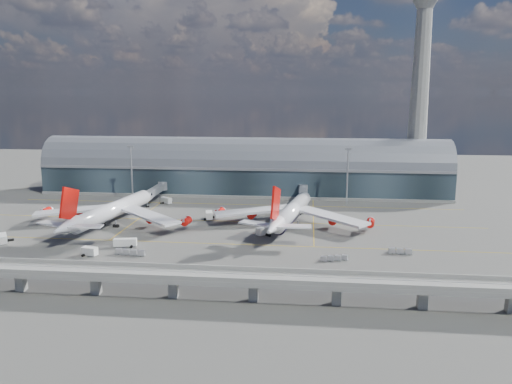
# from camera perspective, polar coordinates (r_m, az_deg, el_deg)

# --- Properties ---
(ground) EXTENTS (500.00, 500.00, 0.00)m
(ground) POSITION_cam_1_polar(r_m,az_deg,el_deg) (178.82, -4.70, -4.94)
(ground) COLOR #474744
(ground) RESTS_ON ground
(taxi_lines) EXTENTS (200.00, 80.12, 0.01)m
(taxi_lines) POSITION_cam_1_polar(r_m,az_deg,el_deg) (199.79, -3.51, -3.18)
(taxi_lines) COLOR gold
(taxi_lines) RESTS_ON ground
(terminal) EXTENTS (200.00, 30.00, 28.00)m
(terminal) POSITION_cam_1_polar(r_m,az_deg,el_deg) (251.68, -1.42, 2.49)
(terminal) COLOR #1C282E
(terminal) RESTS_ON ground
(control_tower) EXTENTS (19.00, 19.00, 103.00)m
(control_tower) POSITION_cam_1_polar(r_m,az_deg,el_deg) (256.89, 18.22, 11.14)
(control_tower) COLOR gray
(control_tower) RESTS_ON ground
(guideway) EXTENTS (220.00, 8.50, 7.20)m
(guideway) POSITION_cam_1_polar(r_m,az_deg,el_deg) (126.34, -9.47, -9.54)
(guideway) COLOR gray
(guideway) RESTS_ON ground
(floodlight_mast_left) EXTENTS (3.00, 0.70, 25.70)m
(floodlight_mast_left) POSITION_cam_1_polar(r_m,az_deg,el_deg) (241.14, -14.03, 2.32)
(floodlight_mast_left) COLOR gray
(floodlight_mast_left) RESTS_ON ground
(floodlight_mast_right) EXTENTS (3.00, 0.70, 25.70)m
(floodlight_mast_right) POSITION_cam_1_polar(r_m,az_deg,el_deg) (227.11, 10.41, 1.93)
(floodlight_mast_right) COLOR gray
(floodlight_mast_right) RESTS_ON ground
(airliner_left) EXTENTS (63.15, 66.45, 20.28)m
(airliner_left) POSITION_cam_1_polar(r_m,az_deg,el_deg) (197.06, -16.31, -2.09)
(airliner_left) COLOR white
(airliner_left) RESTS_ON ground
(airliner_right) EXTENTS (61.60, 64.45, 20.53)m
(airliner_right) POSITION_cam_1_polar(r_m,az_deg,el_deg) (189.08, 4.02, -2.36)
(airliner_right) COLOR white
(airliner_right) RESTS_ON ground
(jet_bridge_left) EXTENTS (4.40, 28.00, 7.25)m
(jet_bridge_left) POSITION_cam_1_polar(r_m,az_deg,el_deg) (236.97, -11.36, 0.20)
(jet_bridge_left) COLOR gray
(jet_bridge_left) RESTS_ON ground
(jet_bridge_right) EXTENTS (4.40, 32.00, 7.25)m
(jet_bridge_right) POSITION_cam_1_polar(r_m,az_deg,el_deg) (224.24, 5.35, -0.25)
(jet_bridge_right) COLOR gray
(jet_bridge_right) RESTS_ON ground
(service_truck_0) EXTENTS (5.80, 6.91, 2.84)m
(service_truck_0) POSITION_cam_1_polar(r_m,az_deg,el_deg) (189.49, -26.93, -4.76)
(service_truck_0) COLOR silver
(service_truck_0) RESTS_ON ground
(service_truck_1) EXTENTS (5.15, 3.22, 2.77)m
(service_truck_1) POSITION_cam_1_polar(r_m,az_deg,el_deg) (164.39, -18.48, -6.46)
(service_truck_1) COLOR silver
(service_truck_1) RESTS_ON ground
(service_truck_2) EXTENTS (7.76, 3.61, 2.71)m
(service_truck_2) POSITION_cam_1_polar(r_m,az_deg,el_deg) (170.53, -14.73, -5.60)
(service_truck_2) COLOR silver
(service_truck_2) RESTS_ON ground
(service_truck_3) EXTENTS (5.89, 5.94, 2.92)m
(service_truck_3) POSITION_cam_1_polar(r_m,az_deg,el_deg) (178.04, 0.95, -4.47)
(service_truck_3) COLOR silver
(service_truck_3) RESTS_ON ground
(service_truck_4) EXTENTS (3.78, 5.92, 3.17)m
(service_truck_4) POSITION_cam_1_polar(r_m,az_deg,el_deg) (200.45, -5.37, -2.69)
(service_truck_4) COLOR silver
(service_truck_4) RESTS_ON ground
(service_truck_5) EXTENTS (5.89, 5.05, 2.74)m
(service_truck_5) POSITION_cam_1_polar(r_m,az_deg,el_deg) (231.73, -10.21, -0.95)
(service_truck_5) COLOR silver
(service_truck_5) RESTS_ON ground
(cargo_train_0) EXTENTS (10.13, 2.86, 1.67)m
(cargo_train_0) POSITION_cam_1_polar(r_m,az_deg,el_deg) (161.74, -14.21, -6.70)
(cargo_train_0) COLOR gray
(cargo_train_0) RESTS_ON ground
(cargo_train_1) EXTENTS (8.80, 3.83, 1.46)m
(cargo_train_1) POSITION_cam_1_polar(r_m,az_deg,el_deg) (153.75, 8.93, -7.48)
(cargo_train_1) COLOR gray
(cargo_train_1) RESTS_ON ground
(cargo_train_2) EXTENTS (7.51, 2.25, 1.65)m
(cargo_train_2) POSITION_cam_1_polar(r_m,az_deg,el_deg) (164.36, 16.14, -6.52)
(cargo_train_2) COLOR gray
(cargo_train_2) RESTS_ON ground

